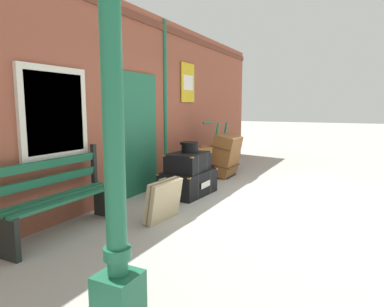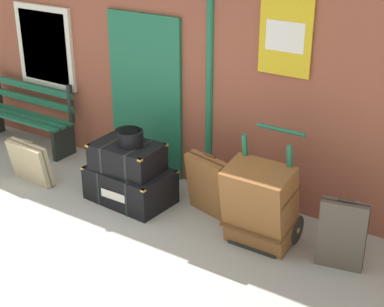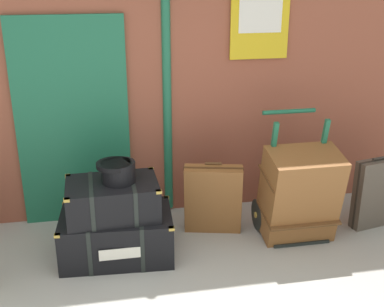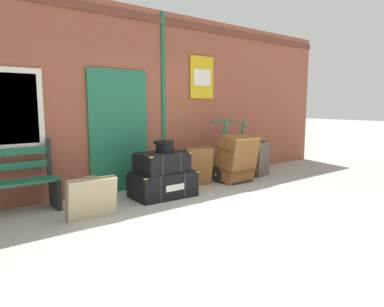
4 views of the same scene
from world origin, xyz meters
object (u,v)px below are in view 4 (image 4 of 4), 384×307
Objects in this scene: suitcase_charcoal at (198,166)px; suitcase_olive at (262,159)px; steamer_trunk_middle at (162,162)px; steamer_trunk_base at (163,184)px; round_hatbox at (165,146)px; porters_trolley at (231,167)px; suitcase_oxblood at (92,198)px; large_brown_trunk at (237,158)px.

suitcase_charcoal is 1.65m from suitcase_olive.
steamer_trunk_middle is 2.63m from suitcase_olive.
steamer_trunk_base is 1.00m from suitcase_charcoal.
suitcase_charcoal is at bearing 15.39° from round_hatbox.
porters_trolley reaches higher than suitcase_olive.
porters_trolley is 3.15m from suitcase_oxblood.
steamer_trunk_middle is 1.42m from suitcase_oxblood.
round_hatbox reaches higher than suitcase_charcoal.
round_hatbox is at bearing -174.55° from porters_trolley.
steamer_trunk_base is 0.87× the size of porters_trolley.
steamer_trunk_middle is 2.43× the size of round_hatbox.
steamer_trunk_base is 1.41m from suitcase_oxblood.
suitcase_oxblood is 3.99m from suitcase_olive.
suitcase_oxblood is (-1.35, -0.32, -0.30)m from steamer_trunk_middle.
large_brown_trunk is (1.74, -0.02, 0.26)m from steamer_trunk_base.
suitcase_charcoal is at bearing 14.68° from steamer_trunk_middle.
steamer_trunk_base is 1.76m from large_brown_trunk.
steamer_trunk_base is 0.64m from round_hatbox.
porters_trolley is at bearing 175.17° from suitcase_olive.
steamer_trunk_base is at bearing 179.44° from large_brown_trunk.
steamer_trunk_middle is at bearing -153.26° from steamer_trunk_base.
steamer_trunk_middle is 1.03m from suitcase_charcoal.
round_hatbox is at bearing -164.61° from suitcase_charcoal.
round_hatbox is 1.80m from porters_trolley.
large_brown_trunk is at bearing -0.26° from steamer_trunk_middle.
steamer_trunk_base is 1.75m from porters_trolley.
suitcase_olive reaches higher than suitcase_oxblood.
large_brown_trunk reaches higher than suitcase_olive.
suitcase_charcoal is (-0.79, 0.09, 0.09)m from porters_trolley.
steamer_trunk_middle is 1.23× the size of suitcase_oxblood.
suitcase_olive is (1.64, -0.16, -0.00)m from suitcase_charcoal.
round_hatbox is at bearing -8.14° from steamer_trunk_base.
round_hatbox is at bearing 3.13° from steamer_trunk_middle.
suitcase_olive reaches higher than steamer_trunk_base.
suitcase_oxblood is 2.40m from suitcase_charcoal.
steamer_trunk_middle reaches higher than suitcase_oxblood.
suitcase_oxblood reaches higher than steamer_trunk_base.
large_brown_trunk reaches higher than suitcase_charcoal.
round_hatbox is at bearing 12.92° from suitcase_oxblood.
suitcase_oxblood is at bearing -174.27° from large_brown_trunk.
round_hatbox reaches higher than suitcase_olive.
steamer_trunk_middle is (-0.02, -0.01, 0.37)m from steamer_trunk_base.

